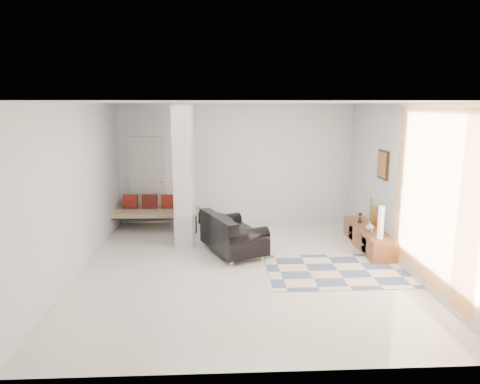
{
  "coord_description": "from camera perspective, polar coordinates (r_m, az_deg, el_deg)",
  "views": [
    {
      "loc": [
        -0.39,
        -7.02,
        2.76
      ],
      "look_at": [
        -0.02,
        0.6,
        1.21
      ],
      "focal_mm": 32.0,
      "sensor_mm": 36.0,
      "label": 1
    }
  ],
  "objects": [
    {
      "name": "wall_back",
      "position": [
        10.11,
        -0.56,
        3.78
      ],
      "size": [
        6.0,
        0.0,
        6.0
      ],
      "primitive_type": "plane",
      "rotation": [
        1.57,
        0.0,
        0.0
      ],
      "color": "silver",
      "rests_on": "ground"
    },
    {
      "name": "loveseat",
      "position": [
        8.09,
        -1.24,
        -5.73
      ],
      "size": [
        1.3,
        1.61,
        0.76
      ],
      "rotation": [
        0.0,
        0.0,
        0.41
      ],
      "color": "silver",
      "rests_on": "floor"
    },
    {
      "name": "partition_column",
      "position": [
        8.75,
        -7.42,
        2.47
      ],
      "size": [
        0.35,
        1.2,
        2.8
      ],
      "primitive_type": "cube",
      "color": "#B9BDC0",
      "rests_on": "floor"
    },
    {
      "name": "wall_art",
      "position": [
        8.57,
        18.53,
        3.48
      ],
      "size": [
        0.04,
        0.45,
        0.55
      ],
      "primitive_type": "cube",
      "color": "#361E0E",
      "rests_on": "wall_right"
    },
    {
      "name": "media_console",
      "position": [
        8.81,
        16.71,
        -5.85
      ],
      "size": [
        0.45,
        1.83,
        0.8
      ],
      "color": "brown",
      "rests_on": "floor"
    },
    {
      "name": "ceiling",
      "position": [
        7.03,
        0.39,
        11.84
      ],
      "size": [
        6.0,
        6.0,
        0.0
      ],
      "primitive_type": "plane",
      "rotation": [
        3.14,
        0.0,
        0.0
      ],
      "color": "white",
      "rests_on": "wall_back"
    },
    {
      "name": "wall_right",
      "position": [
        7.8,
        20.98,
        0.71
      ],
      "size": [
        0.0,
        6.0,
        6.0
      ],
      "primitive_type": "plane",
      "rotation": [
        1.57,
        0.0,
        -1.57
      ],
      "color": "silver",
      "rests_on": "ground"
    },
    {
      "name": "vase",
      "position": [
        8.54,
        16.93,
        -4.42
      ],
      "size": [
        0.19,
        0.19,
        0.18
      ],
      "primitive_type": "imported",
      "rotation": [
        0.0,
        0.0,
        -0.09
      ],
      "color": "silver",
      "rests_on": "media_console"
    },
    {
      "name": "daybed",
      "position": [
        9.89,
        -11.27,
        -2.46
      ],
      "size": [
        1.95,
        0.89,
        0.77
      ],
      "rotation": [
        0.0,
        0.0,
        -0.04
      ],
      "color": "black",
      "rests_on": "floor"
    },
    {
      "name": "curtain",
      "position": [
        6.74,
        24.26,
        -0.72
      ],
      "size": [
        0.0,
        2.55,
        2.55
      ],
      "primitive_type": "plane",
      "rotation": [
        1.57,
        0.0,
        1.57
      ],
      "color": "#FFA243",
      "rests_on": "wall_right"
    },
    {
      "name": "wall_front",
      "position": [
        4.26,
        2.6,
        -7.11
      ],
      "size": [
        6.0,
        0.0,
        6.0
      ],
      "primitive_type": "plane",
      "rotation": [
        -1.57,
        0.0,
        0.0
      ],
      "color": "silver",
      "rests_on": "ground"
    },
    {
      "name": "wall_left",
      "position": [
        7.53,
        -21.02,
        0.33
      ],
      "size": [
        0.0,
        6.0,
        6.0
      ],
      "primitive_type": "plane",
      "rotation": [
        1.57,
        0.0,
        1.57
      ],
      "color": "silver",
      "rests_on": "ground"
    },
    {
      "name": "area_rug",
      "position": [
        7.55,
        12.9,
        -10.2
      ],
      "size": [
        2.38,
        1.59,
        0.01
      ],
      "primitive_type": "cube",
      "rotation": [
        0.0,
        0.0,
        0.0
      ],
      "color": "beige",
      "rests_on": "floor"
    },
    {
      "name": "bronze_figurine",
      "position": [
        9.07,
        15.71,
        -3.32
      ],
      "size": [
        0.11,
        0.11,
        0.21
      ],
      "primitive_type": null,
      "rotation": [
        0.0,
        0.0,
        0.02
      ],
      "color": "black",
      "rests_on": "media_console"
    },
    {
      "name": "cylinder_lamp",
      "position": [
        8.09,
        18.27,
        -3.85
      ],
      "size": [
        0.11,
        0.11,
        0.59
      ],
      "primitive_type": "cylinder",
      "color": "silver",
      "rests_on": "media_console"
    },
    {
      "name": "floor",
      "position": [
        7.55,
        0.36,
        -9.94
      ],
      "size": [
        6.0,
        6.0,
        0.0
      ],
      "primitive_type": "plane",
      "color": "silver",
      "rests_on": "ground"
    },
    {
      "name": "hallway_door",
      "position": [
        10.27,
        -12.34,
        1.48
      ],
      "size": [
        0.85,
        0.06,
        2.04
      ],
      "primitive_type": "cube",
      "color": "silver",
      "rests_on": "floor"
    }
  ]
}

